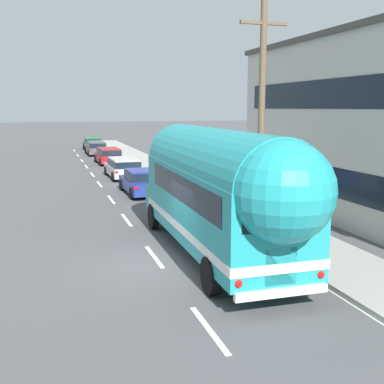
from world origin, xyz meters
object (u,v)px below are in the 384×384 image
(utility_pole, at_px, (261,117))
(car_fifth, at_px, (92,143))
(car_fourth, at_px, (96,147))
(painted_bus, at_px, (220,188))
(car_third, at_px, (108,155))
(car_lead, at_px, (143,181))
(car_second, at_px, (123,167))

(utility_pole, height_order, car_fifth, utility_pole)
(car_fourth, bearing_deg, painted_bus, -89.89)
(car_third, bearing_deg, car_fourth, 91.09)
(utility_pole, xyz_separation_m, car_fourth, (-2.59, 33.23, -3.63))
(painted_bus, xyz_separation_m, car_lead, (0.03, 12.30, -1.57))
(painted_bus, relative_size, car_second, 2.53)
(car_second, distance_m, car_fifth, 23.36)
(car_second, bearing_deg, car_fifth, 89.46)
(utility_pole, xyz_separation_m, car_third, (-2.43, 24.81, -3.63))
(car_third, distance_m, car_fourth, 8.42)
(car_fourth, bearing_deg, utility_pole, -85.54)
(utility_pole, height_order, painted_bus, utility_pole)
(car_fourth, bearing_deg, car_fifth, 87.64)
(car_second, relative_size, car_third, 1.05)
(painted_bus, distance_m, car_third, 27.35)
(car_lead, xyz_separation_m, car_fifth, (0.16, 29.76, 0.05))
(car_lead, relative_size, car_second, 0.97)
(utility_pole, distance_m, car_fourth, 33.52)
(car_lead, bearing_deg, utility_pole, -75.73)
(painted_bus, xyz_separation_m, car_fourth, (-0.07, 35.73, -1.51))
(car_third, relative_size, car_fourth, 0.92)
(car_lead, height_order, car_second, same)
(car_third, xyz_separation_m, car_fourth, (-0.16, 8.42, 0.01))
(car_lead, relative_size, car_fifth, 1.02)
(painted_bus, xyz_separation_m, car_second, (-0.03, 18.70, -1.52))
(car_fifth, bearing_deg, car_lead, -90.31)
(utility_pole, xyz_separation_m, painted_bus, (-2.52, -2.50, -2.12))
(utility_pole, bearing_deg, car_fifth, 93.37)
(car_lead, xyz_separation_m, car_fourth, (-0.10, 23.43, 0.06))
(painted_bus, bearing_deg, utility_pole, 44.75)
(car_lead, relative_size, car_fourth, 0.94)
(car_lead, distance_m, car_fourth, 23.43)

